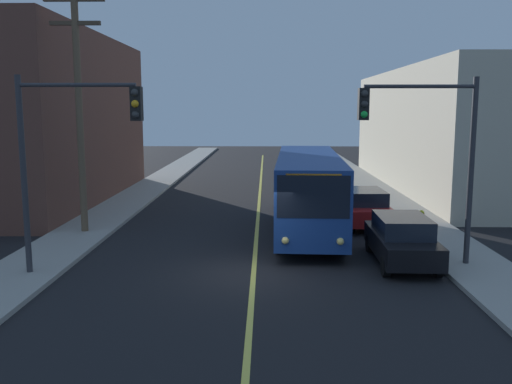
% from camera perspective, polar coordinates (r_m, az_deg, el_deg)
% --- Properties ---
extents(ground_plane, '(120.00, 120.00, 0.00)m').
position_cam_1_polar(ground_plane, '(17.55, -0.25, -8.43)').
color(ground_plane, black).
extents(sidewalk_left, '(2.50, 90.00, 0.15)m').
position_cam_1_polar(sidewalk_left, '(28.30, -14.61, -1.99)').
color(sidewalk_left, gray).
rests_on(sidewalk_left, ground).
extents(sidewalk_right, '(2.50, 90.00, 0.15)m').
position_cam_1_polar(sidewalk_right, '(28.10, 15.20, -2.09)').
color(sidewalk_right, gray).
rests_on(sidewalk_right, ground).
extents(lane_stripe_center, '(0.16, 60.00, 0.01)m').
position_cam_1_polar(lane_stripe_center, '(32.19, 0.37, -0.58)').
color(lane_stripe_center, '#D8CC4C').
rests_on(lane_stripe_center, ground).
extents(building_left_brick, '(10.00, 17.81, 9.18)m').
position_cam_1_polar(building_left_brick, '(33.59, -23.52, 6.95)').
color(building_left_brick, brown).
rests_on(building_left_brick, ground).
extents(building_right_warehouse, '(12.00, 24.18, 7.63)m').
position_cam_1_polar(building_right_warehouse, '(38.60, 22.63, 5.98)').
color(building_right_warehouse, beige).
rests_on(building_right_warehouse, ground).
extents(city_bus, '(3.13, 12.24, 3.20)m').
position_cam_1_polar(city_bus, '(23.71, 5.44, 0.51)').
color(city_bus, navy).
rests_on(city_bus, ground).
extents(parked_car_black, '(1.89, 4.43, 1.62)m').
position_cam_1_polar(parked_car_black, '(19.04, 14.90, -4.75)').
color(parked_car_black, black).
rests_on(parked_car_black, ground).
extents(parked_car_red, '(1.90, 4.44, 1.62)m').
position_cam_1_polar(parked_car_red, '(24.83, 11.21, -1.53)').
color(parked_car_red, maroon).
rests_on(parked_car_red, ground).
extents(utility_pole_near, '(2.40, 0.28, 9.83)m').
position_cam_1_polar(utility_pole_near, '(23.35, -17.95, 9.23)').
color(utility_pole_near, brown).
rests_on(utility_pole_near, sidewalk_left).
extents(traffic_signal_left_corner, '(3.75, 0.48, 6.00)m').
position_cam_1_polar(traffic_signal_left_corner, '(17.33, -18.57, 5.39)').
color(traffic_signal_left_corner, '#2D2D33').
rests_on(traffic_signal_left_corner, sidewalk_left).
extents(traffic_signal_right_corner, '(3.75, 0.48, 6.00)m').
position_cam_1_polar(traffic_signal_right_corner, '(18.26, 17.12, 5.60)').
color(traffic_signal_right_corner, '#2D2D33').
rests_on(traffic_signal_right_corner, sidewalk_right).
extents(fire_hydrant, '(0.44, 0.26, 0.84)m').
position_cam_1_polar(fire_hydrant, '(23.85, 16.79, -2.78)').
color(fire_hydrant, red).
rests_on(fire_hydrant, sidewalk_right).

